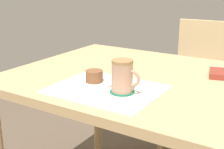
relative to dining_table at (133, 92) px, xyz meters
name	(u,v)px	position (x,y,z in m)	size (l,w,h in m)	color
dining_table	(133,92)	(0.00, 0.00, 0.00)	(1.05, 0.90, 0.75)	tan
wooden_chair	(201,84)	(0.09, 0.79, -0.18)	(0.45, 0.45, 0.89)	#D1B27F
placemat	(106,89)	(0.01, -0.23, 0.08)	(0.41, 0.34, 0.00)	silver
pastry_plate	(94,83)	(-0.06, -0.22, 0.09)	(0.15, 0.15, 0.01)	white
pastry	(94,76)	(-0.06, -0.22, 0.12)	(0.07, 0.07, 0.05)	brown
coffee_coaster	(122,92)	(0.08, -0.24, 0.09)	(0.09, 0.09, 0.01)	#196B4C
coffee_mug	(123,76)	(0.08, -0.24, 0.15)	(0.11, 0.08, 0.12)	tan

